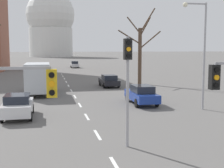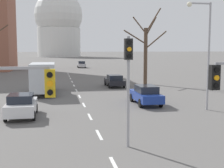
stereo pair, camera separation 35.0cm
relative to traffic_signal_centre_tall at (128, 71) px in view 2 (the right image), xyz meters
The scene contains 21 objects.
lane_stripe_0 4.36m from the traffic_signal_centre_tall, 115.20° to the right, with size 0.16×2.00×0.01m, color silver.
lane_stripe_1 4.36m from the traffic_signal_centre_tall, 115.03° to the left, with size 0.16×2.00×0.01m, color silver.
lane_stripe_2 7.72m from the traffic_signal_centre_tall, 98.87° to the left, with size 0.16×2.00×0.01m, color silver.
lane_stripe_3 11.86m from the traffic_signal_centre_tall, 95.35° to the left, with size 0.16×2.00×0.01m, color silver.
lane_stripe_4 16.20m from the traffic_signal_centre_tall, 93.83° to the left, with size 0.16×2.00×0.01m, color silver.
lane_stripe_5 20.60m from the traffic_signal_centre_tall, 92.98° to the left, with size 0.16×2.00×0.01m, color silver.
lane_stripe_6 25.04m from the traffic_signal_centre_tall, 92.44° to the left, with size 0.16×2.00×0.01m, color silver.
lane_stripe_7 29.50m from the traffic_signal_centre_tall, 92.06° to the left, with size 0.16×2.00×0.01m, color silver.
lane_stripe_8 33.96m from the traffic_signal_centre_tall, 91.79° to the left, with size 0.16×2.00×0.01m, color silver.
lane_stripe_9 38.44m from the traffic_signal_centre_tall, 91.58° to the left, with size 0.16×2.00×0.01m, color silver.
lane_stripe_10 42.92m from the traffic_signal_centre_tall, 91.41° to the left, with size 0.16×2.00×0.01m, color silver.
traffic_signal_centre_tall is the anchor object (origin of this frame).
traffic_signal_near_left 5.73m from the traffic_signal_centre_tall, 147.49° to the right, with size 2.49×0.34×4.20m.
street_lamp_right 10.74m from the traffic_signal_centre_tall, 45.05° to the left, with size 1.89×0.36×7.92m.
sedan_near_left 9.75m from the traffic_signal_centre_tall, 126.67° to the left, with size 1.94×4.13×1.57m.
sedan_near_right 60.57m from the traffic_signal_centre_tall, 87.30° to the left, with size 1.84×4.39×1.58m.
sedan_mid_centre 11.67m from the traffic_signal_centre_tall, 69.33° to the left, with size 1.84×4.56×1.59m.
sedan_far_left 23.28m from the traffic_signal_centre_tall, 80.81° to the left, with size 1.92×4.52×1.43m.
delivery_truck 18.88m from the traffic_signal_centre_tall, 103.94° to the left, with size 2.44×7.20×3.14m.
bare_tree_right_near 26.15m from the traffic_signal_centre_tall, 71.78° to the left, with size 5.41×3.20×9.70m.
capitol_dome 158.99m from the traffic_signal_centre_tall, 90.38° to the left, with size 25.61×25.61×36.17m.
Camera 2 is at (-2.23, -7.41, 4.61)m, focal length 50.00 mm.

